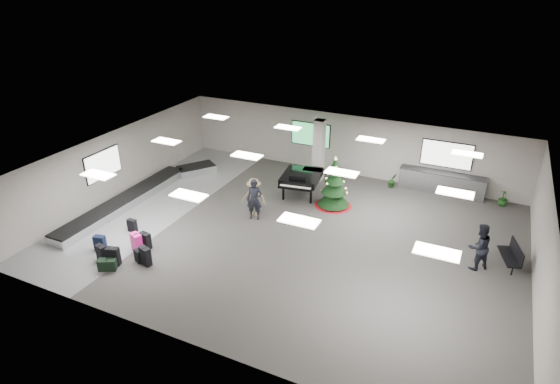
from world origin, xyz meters
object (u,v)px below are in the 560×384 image
at_px(pink_suitcase, 137,243).
at_px(grand_piano, 301,178).
at_px(traveler_a, 254,200).
at_px(baggage_carousel, 141,194).
at_px(potted_plant_left, 392,180).
at_px(bench, 512,255).
at_px(potted_plant_right, 503,198).
at_px(traveler_bench, 479,247).
at_px(traveler_b, 254,197).
at_px(service_counter, 442,183).
at_px(christmas_tree, 334,189).

bearing_deg(pink_suitcase, grand_piano, 83.60).
distance_m(grand_piano, traveler_a, 3.16).
relative_size(baggage_carousel, potted_plant_left, 12.68).
bearing_deg(baggage_carousel, bench, 4.93).
distance_m(pink_suitcase, potted_plant_right, 16.31).
height_order(grand_piano, potted_plant_left, grand_piano).
relative_size(baggage_carousel, traveler_bench, 5.32).
bearing_deg(traveler_a, baggage_carousel, 168.81).
bearing_deg(grand_piano, baggage_carousel, -160.44).
bearing_deg(baggage_carousel, potted_plant_left, 31.14).
distance_m(grand_piano, traveler_b, 2.93).
relative_size(service_counter, christmas_tree, 1.64).
height_order(christmas_tree, potted_plant_left, christmas_tree).
distance_m(baggage_carousel, pink_suitcase, 4.70).
bearing_deg(potted_plant_left, traveler_bench, -52.02).
xyz_separation_m(pink_suitcase, grand_piano, (3.81, 7.27, 0.53)).
height_order(bench, potted_plant_right, bench).
xyz_separation_m(service_counter, potted_plant_right, (2.80, -0.15, -0.17)).
bearing_deg(bench, traveler_a, 168.17).
bearing_deg(traveler_bench, pink_suitcase, -19.54).
xyz_separation_m(service_counter, pink_suitcase, (-9.90, -10.39, -0.17)).
distance_m(grand_piano, traveler_bench, 8.67).
height_order(traveler_b, potted_plant_right, traveler_b).
bearing_deg(traveler_a, traveler_bench, -15.84).
xyz_separation_m(traveler_b, potted_plant_right, (9.97, 5.69, -0.50)).
height_order(christmas_tree, grand_piano, christmas_tree).
bearing_deg(service_counter, grand_piano, -152.86).
xyz_separation_m(potted_plant_left, potted_plant_right, (5.09, 0.21, -0.00)).
xyz_separation_m(christmas_tree, bench, (7.54, -1.83, -0.33)).
bearing_deg(potted_plant_right, service_counter, 176.93).
xyz_separation_m(traveler_b, traveler_bench, (9.27, -0.14, 0.04)).
bearing_deg(baggage_carousel, traveler_a, 5.70).
height_order(grand_piano, traveler_b, traveler_b).
xyz_separation_m(baggage_carousel, bench, (16.10, 1.39, 0.30)).
bearing_deg(pink_suitcase, traveler_a, 76.78).
height_order(baggage_carousel, pink_suitcase, pink_suitcase).
height_order(bench, potted_plant_left, bench).
relative_size(traveler_b, traveler_bench, 0.96).
bearing_deg(service_counter, bench, -58.64).
bearing_deg(traveler_a, potted_plant_right, 14.63).
relative_size(pink_suitcase, potted_plant_left, 1.01).
height_order(traveler_a, potted_plant_right, traveler_a).
distance_m(service_counter, grand_piano, 6.85).
bearing_deg(bench, baggage_carousel, 168.61).
xyz_separation_m(grand_piano, potted_plant_right, (8.89, 2.97, -0.52)).
xyz_separation_m(grand_piano, traveler_a, (-0.90, -3.03, 0.03)).
bearing_deg(service_counter, baggage_carousel, -152.33).
xyz_separation_m(grand_piano, traveler_b, (-1.08, -2.72, -0.03)).
relative_size(service_counter, traveler_bench, 2.22).
bearing_deg(traveler_a, grand_piano, 56.64).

